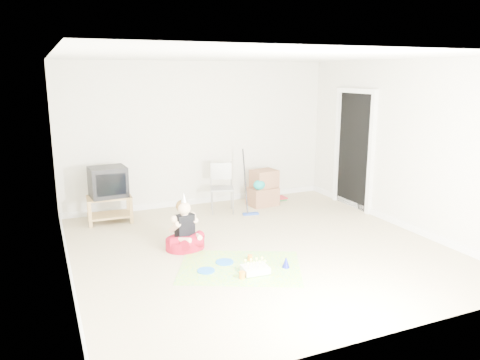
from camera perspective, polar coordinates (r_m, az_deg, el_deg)
name	(u,v)px	position (r m, az deg, el deg)	size (l,w,h in m)	color
ground	(258,248)	(6.64, 2.19, -8.24)	(5.00, 5.00, 0.00)	tan
doorway_recess	(354,151)	(8.63, 13.77, 3.44)	(0.02, 0.90, 2.05)	black
tv_stand	(110,207)	(7.93, -15.61, -3.16)	(0.72, 0.47, 0.44)	#A8844C
crt_tv	(108,182)	(7.83, -15.80, -0.21)	(0.56, 0.47, 0.49)	black
folding_chair	(222,189)	(8.15, -2.21, -1.04)	(0.49, 0.47, 0.87)	gray
cardboard_boxes	(263,188)	(8.63, 2.83, -1.04)	(0.57, 0.46, 0.65)	#8E6145
floor_mop	(251,200)	(8.04, 1.32, -2.45)	(0.29, 0.37, 1.10)	#2244AB
book_pile	(281,198)	(9.09, 4.98, -2.21)	(0.20, 0.26, 0.05)	#257035
seated_woman	(185,236)	(6.59, -6.72, -6.84)	(0.68, 0.68, 0.81)	#AC0F26
party_mat	(240,267)	(6.00, -0.01, -10.57)	(1.51, 1.09, 0.01)	#E73079
birthday_cake	(255,270)	(5.82, 1.87, -10.89)	(0.33, 0.27, 0.15)	white
blue_plate_near	(225,262)	(6.13, -1.88, -9.96)	(0.23, 0.23, 0.01)	blue
blue_plate_far	(206,271)	(5.90, -4.16, -10.95)	(0.22, 0.22, 0.01)	blue
orange_cup_near	(250,258)	(6.18, 1.22, -9.44)	(0.06, 0.06, 0.07)	orange
orange_cup_far	(242,275)	(5.68, 0.23, -11.50)	(0.07, 0.07, 0.08)	orange
blue_party_hat	(286,262)	(5.98, 5.62, -9.93)	(0.10, 0.10, 0.14)	#1922B1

